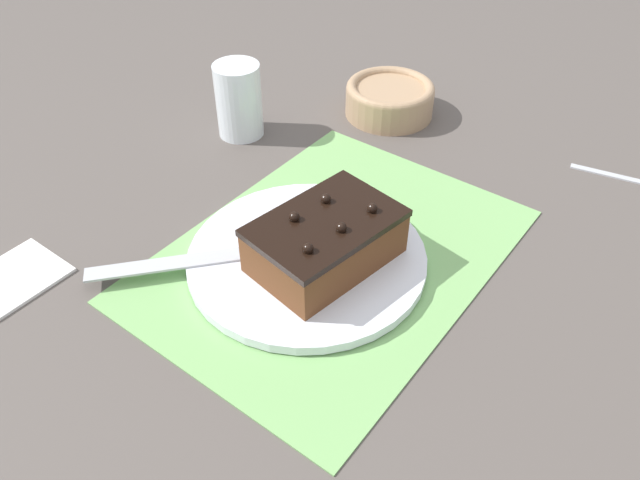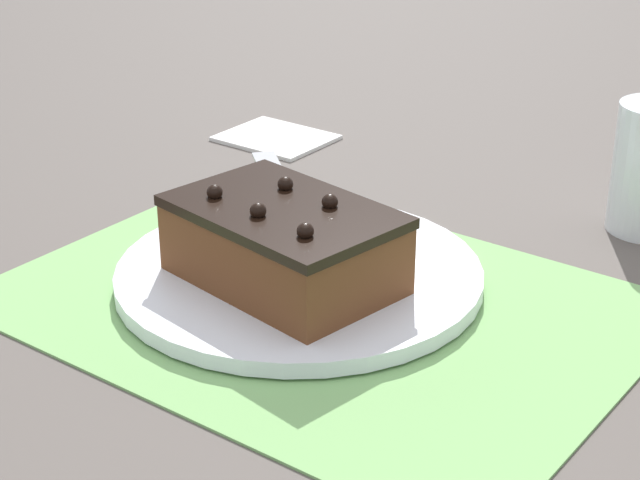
{
  "view_description": "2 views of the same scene",
  "coord_description": "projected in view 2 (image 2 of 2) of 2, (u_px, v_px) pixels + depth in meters",
  "views": [
    {
      "loc": [
        0.45,
        0.33,
        0.51
      ],
      "look_at": [
        0.02,
        -0.0,
        0.04
      ],
      "focal_mm": 35.0,
      "sensor_mm": 36.0,
      "label": 1
    },
    {
      "loc": [
        -0.42,
        0.56,
        0.38
      ],
      "look_at": [
        0.0,
        -0.0,
        0.05
      ],
      "focal_mm": 60.0,
      "sensor_mm": 36.0,
      "label": 2
    }
  ],
  "objects": [
    {
      "name": "folded_napkin",
      "position": [
        276.0,
        136.0,
        1.13
      ],
      "size": [
        0.11,
        0.09,
        0.01
      ],
      "primitive_type": "cube",
      "color": "white",
      "rests_on": "ground_plane"
    },
    {
      "name": "cake_plate",
      "position": [
        299.0,
        275.0,
        0.82
      ],
      "size": [
        0.28,
        0.28,
        0.01
      ],
      "color": "white",
      "rests_on": "placemat_woven"
    },
    {
      "name": "serving_knife",
      "position": [
        298.0,
        219.0,
        0.89
      ],
      "size": [
        0.21,
        0.19,
        0.01
      ],
      "rotation": [
        0.0,
        0.0,
        4.0
      ],
      "color": "slate",
      "rests_on": "cake_plate"
    },
    {
      "name": "chocolate_cake",
      "position": [
        284.0,
        243.0,
        0.79
      ],
      "size": [
        0.18,
        0.13,
        0.07
      ],
      "rotation": [
        0.0,
        0.0,
        -0.16
      ],
      "color": "brown",
      "rests_on": "cake_plate"
    },
    {
      "name": "ground_plane",
      "position": [
        321.0,
        305.0,
        0.8
      ],
      "size": [
        3.0,
        3.0,
        0.0
      ],
      "primitive_type": "plane",
      "color": "#544C47"
    },
    {
      "name": "placemat_woven",
      "position": [
        321.0,
        303.0,
        0.8
      ],
      "size": [
        0.46,
        0.34,
        0.0
      ],
      "primitive_type": "cube",
      "color": "#7AB266",
      "rests_on": "ground_plane"
    }
  ]
}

